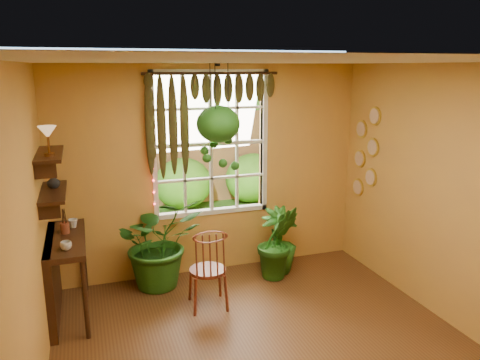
{
  "coord_description": "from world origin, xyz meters",
  "views": [
    {
      "loc": [
        -1.55,
        -3.42,
        2.66
      ],
      "look_at": [
        0.01,
        1.15,
        1.49
      ],
      "focal_mm": 35.0,
      "sensor_mm": 36.0,
      "label": 1
    }
  ],
  "objects_px": {
    "potted_plant_left": "(159,241)",
    "counter_ledge": "(57,269)",
    "windsor_chair": "(208,281)",
    "potted_plant_mid": "(278,242)",
    "hanging_basket": "(218,128)"
  },
  "relations": [
    {
      "from": "counter_ledge",
      "to": "potted_plant_left",
      "type": "bearing_deg",
      "value": 18.58
    },
    {
      "from": "potted_plant_left",
      "to": "potted_plant_mid",
      "type": "distance_m",
      "value": 1.5
    },
    {
      "from": "counter_ledge",
      "to": "potted_plant_left",
      "type": "relative_size",
      "value": 1.04
    },
    {
      "from": "counter_ledge",
      "to": "hanging_basket",
      "type": "distance_m",
      "value": 2.36
    },
    {
      "from": "counter_ledge",
      "to": "windsor_chair",
      "type": "distance_m",
      "value": 1.63
    },
    {
      "from": "potted_plant_left",
      "to": "potted_plant_mid",
      "type": "height_order",
      "value": "potted_plant_left"
    },
    {
      "from": "potted_plant_left",
      "to": "windsor_chair",
      "type": "bearing_deg",
      "value": -59.64
    },
    {
      "from": "potted_plant_mid",
      "to": "hanging_basket",
      "type": "relative_size",
      "value": 0.76
    },
    {
      "from": "hanging_basket",
      "to": "potted_plant_mid",
      "type": "bearing_deg",
      "value": -9.45
    },
    {
      "from": "windsor_chair",
      "to": "hanging_basket",
      "type": "relative_size",
      "value": 0.88
    },
    {
      "from": "potted_plant_left",
      "to": "counter_ledge",
      "type": "bearing_deg",
      "value": -161.42
    },
    {
      "from": "potted_plant_mid",
      "to": "windsor_chair",
      "type": "bearing_deg",
      "value": -156.06
    },
    {
      "from": "counter_ledge",
      "to": "windsor_chair",
      "type": "relative_size",
      "value": 1.08
    },
    {
      "from": "counter_ledge",
      "to": "hanging_basket",
      "type": "xyz_separation_m",
      "value": [
        1.89,
        0.25,
        1.4
      ]
    },
    {
      "from": "windsor_chair",
      "to": "potted_plant_left",
      "type": "bearing_deg",
      "value": 124.51
    }
  ]
}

